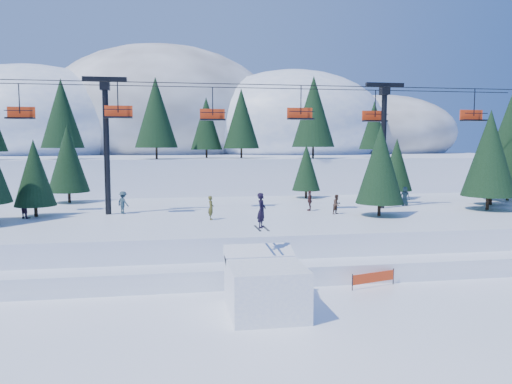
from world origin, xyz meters
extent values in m
plane|color=white|center=(0.00, 0.00, 0.00)|extent=(160.00, 160.00, 0.00)
cube|color=white|center=(0.00, 18.00, 1.25)|extent=(70.00, 22.00, 2.50)
cube|color=white|center=(0.00, 8.00, 0.55)|extent=(70.00, 6.00, 1.10)
cube|color=white|center=(0.00, 68.00, 3.00)|extent=(110.00, 60.00, 6.00)
ellipsoid|color=white|center=(-28.00, 72.00, 11.45)|extent=(36.00, 32.40, 19.80)
ellipsoid|color=#605B59|center=(-6.00, 78.00, 13.26)|extent=(44.00, 39.60, 26.40)
ellipsoid|color=white|center=(18.00, 70.00, 11.42)|extent=(34.00, 30.60, 19.72)
ellipsoid|color=#605B59|center=(38.00, 76.00, 10.12)|extent=(30.00, 27.00, 15.00)
cylinder|color=black|center=(-6.02, 40.63, 6.69)|extent=(0.26, 0.26, 1.37)
cone|color=#17331C|center=(-6.02, 40.63, 11.59)|extent=(5.10, 5.10, 8.44)
cylinder|color=black|center=(4.61, 42.83, 6.62)|extent=(0.26, 0.26, 1.24)
cone|color=#17331C|center=(4.61, 42.83, 11.06)|extent=(4.62, 4.62, 7.64)
cylinder|color=black|center=(13.36, 40.10, 6.72)|extent=(0.26, 0.26, 1.44)
cone|color=#17331C|center=(13.36, 40.10, 11.87)|extent=(5.35, 5.35, 8.85)
cylinder|color=black|center=(-17.07, 42.01, 6.67)|extent=(0.26, 0.26, 1.34)
cone|color=#17331C|center=(-17.07, 42.01, 11.45)|extent=(4.97, 4.97, 8.22)
cylinder|color=black|center=(23.37, 44.80, 6.54)|extent=(0.26, 0.26, 1.08)
cone|color=#17331C|center=(23.37, 44.80, 10.38)|extent=(4.00, 4.00, 6.61)
cylinder|color=black|center=(0.24, 44.15, 6.55)|extent=(0.26, 0.26, 1.10)
cone|color=#17331C|center=(0.24, 44.15, 10.46)|extent=(4.07, 4.07, 6.73)
cube|color=white|center=(0.04, 1.39, 1.16)|extent=(3.42, 4.22, 2.31)
cube|color=white|center=(0.04, 3.20, 2.36)|extent=(3.42, 1.48, 0.82)
imported|color=black|center=(0.14, 2.99, 4.58)|extent=(0.64, 0.75, 1.73)
cube|color=black|center=(-0.06, 2.99, 3.70)|extent=(0.11, 1.65, 0.03)
cube|color=black|center=(0.34, 2.99, 3.70)|extent=(0.11, 1.65, 0.03)
cylinder|color=black|center=(-9.00, 18.00, 7.50)|extent=(0.44, 0.44, 10.00)
cube|color=black|center=(-9.00, 18.00, 12.60)|extent=(3.20, 0.35, 0.35)
cube|color=black|center=(-9.00, 18.00, 12.15)|extent=(0.70, 0.70, 0.70)
cylinder|color=black|center=(13.00, 18.00, 7.50)|extent=(0.44, 0.44, 10.00)
cube|color=black|center=(13.00, 18.00, 12.60)|extent=(3.20, 0.35, 0.35)
cube|color=black|center=(13.00, 18.00, 12.15)|extent=(0.70, 0.70, 0.70)
cylinder|color=black|center=(2.00, 16.80, 12.30)|extent=(46.00, 0.06, 0.06)
cylinder|color=black|center=(2.00, 19.20, 12.30)|extent=(46.00, 0.06, 0.06)
cylinder|color=black|center=(-15.36, 19.20, 11.20)|extent=(0.08, 0.08, 2.20)
cube|color=black|center=(-15.36, 19.20, 9.75)|extent=(2.00, 0.75, 0.12)
cube|color=#F23C13|center=(-15.36, 19.58, 10.20)|extent=(2.00, 0.10, 0.85)
cylinder|color=black|center=(-15.36, 18.85, 10.30)|extent=(2.00, 0.06, 0.06)
cylinder|color=black|center=(-7.97, 16.80, 11.20)|extent=(0.08, 0.08, 2.20)
cube|color=black|center=(-7.97, 16.80, 9.75)|extent=(2.00, 0.75, 0.12)
cube|color=#F23C13|center=(-7.97, 17.18, 10.20)|extent=(2.00, 0.10, 0.85)
cylinder|color=black|center=(-7.97, 16.45, 10.30)|extent=(2.00, 0.06, 0.06)
cylinder|color=black|center=(-0.92, 19.20, 11.20)|extent=(0.08, 0.08, 2.20)
cube|color=black|center=(-0.92, 19.20, 9.75)|extent=(2.00, 0.75, 0.12)
cube|color=#F23C13|center=(-0.92, 19.58, 10.20)|extent=(2.00, 0.10, 0.85)
cylinder|color=black|center=(-0.92, 18.85, 10.30)|extent=(2.00, 0.06, 0.06)
cylinder|color=black|center=(5.68, 16.80, 11.20)|extent=(0.08, 0.08, 2.20)
cube|color=black|center=(5.68, 16.80, 9.75)|extent=(2.00, 0.75, 0.12)
cube|color=#F23C13|center=(5.68, 17.18, 10.20)|extent=(2.00, 0.10, 0.85)
cylinder|color=black|center=(5.68, 16.45, 10.30)|extent=(2.00, 0.06, 0.06)
cylinder|color=black|center=(12.74, 19.20, 11.20)|extent=(0.08, 0.08, 2.20)
cube|color=black|center=(12.74, 19.20, 9.75)|extent=(2.00, 0.75, 0.12)
cube|color=#F23C13|center=(12.74, 19.58, 10.20)|extent=(2.00, 0.10, 0.85)
cylinder|color=black|center=(12.74, 18.85, 10.30)|extent=(2.00, 0.06, 0.06)
cylinder|color=black|center=(20.26, 16.80, 11.20)|extent=(0.08, 0.08, 2.20)
cube|color=black|center=(20.26, 16.80, 9.75)|extent=(2.00, 0.75, 0.12)
cube|color=#F23C13|center=(20.26, 17.18, 10.20)|extent=(2.00, 0.10, 0.85)
cylinder|color=black|center=(20.26, 16.45, 10.30)|extent=(2.00, 0.06, 0.06)
cylinder|color=black|center=(21.00, 15.59, 3.06)|extent=(0.26, 0.26, 1.13)
cone|color=#17331C|center=(21.00, 15.59, 7.10)|extent=(4.20, 4.20, 6.94)
cylinder|color=black|center=(23.37, 18.61, 2.96)|extent=(0.26, 0.26, 0.92)
cone|color=#17331C|center=(23.37, 18.61, 6.24)|extent=(3.41, 3.41, 5.64)
cylinder|color=black|center=(27.10, 21.47, 3.20)|extent=(0.26, 0.26, 1.40)
cone|color=#17331C|center=(27.10, 21.47, 8.19)|extent=(5.19, 5.19, 8.59)
cylinder|color=black|center=(17.20, 24.36, 2.91)|extent=(0.26, 0.26, 0.82)
cone|color=#17331C|center=(17.20, 24.36, 5.85)|extent=(3.06, 3.06, 5.06)
cylinder|color=black|center=(-13.46, 26.39, 2.99)|extent=(0.26, 0.26, 0.99)
cone|color=#17331C|center=(-13.46, 26.39, 6.52)|extent=(3.67, 3.67, 6.07)
cylinder|color=black|center=(8.86, 26.75, 2.87)|extent=(0.26, 0.26, 0.75)
cone|color=#17331C|center=(8.86, 26.75, 5.54)|extent=(2.78, 2.78, 4.59)
cylinder|color=black|center=(-14.11, 17.65, 2.90)|extent=(0.26, 0.26, 0.80)
cone|color=#17331C|center=(-14.11, 17.65, 5.74)|extent=(2.96, 2.96, 4.89)
cylinder|color=black|center=(10.95, 13.81, 2.97)|extent=(0.26, 0.26, 0.94)
cone|color=#17331C|center=(10.95, 13.81, 6.34)|extent=(3.51, 3.51, 5.80)
imported|color=#452623|center=(6.64, 17.47, 3.31)|extent=(0.73, 1.03, 1.62)
imported|color=#28404B|center=(-7.91, 18.11, 3.36)|extent=(1.24, 1.24, 1.73)
imported|color=#1D3235|center=(15.67, 19.29, 3.32)|extent=(0.95, 0.93, 1.65)
imported|color=#392337|center=(-14.62, 16.87, 3.42)|extent=(1.13, 1.10, 1.84)
imported|color=#4D4C1E|center=(-1.51, 14.02, 3.34)|extent=(0.43, 0.63, 1.69)
imported|color=#432E22|center=(8.17, 15.29, 3.24)|extent=(0.93, 0.76, 1.49)
cylinder|color=black|center=(5.28, 4.02, 0.45)|extent=(0.06, 0.06, 0.90)
cylinder|color=black|center=(7.97, 4.79, 0.45)|extent=(0.06, 0.06, 0.90)
cube|color=#F23C13|center=(6.62, 4.40, 0.55)|extent=(2.70, 0.81, 0.55)
cylinder|color=black|center=(8.51, 6.68, 0.45)|extent=(0.06, 0.06, 0.90)
cylinder|color=black|center=(11.30, 6.36, 0.45)|extent=(0.06, 0.06, 0.90)
cube|color=#F23C13|center=(9.90, 6.52, 0.55)|extent=(2.79, 0.35, 0.55)
camera|label=1|loc=(-4.12, -20.87, 7.84)|focal=35.00mm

